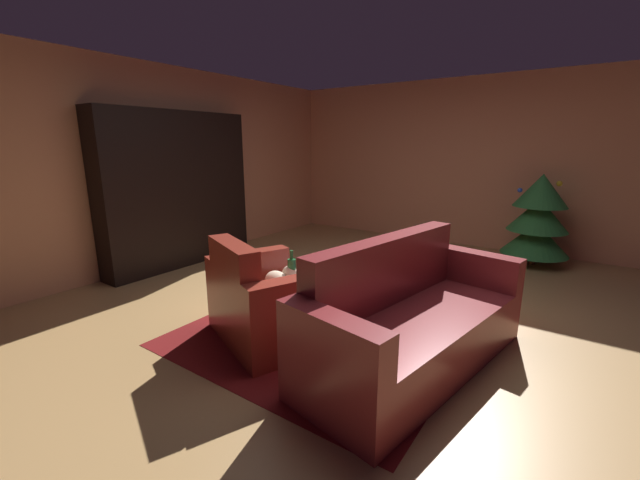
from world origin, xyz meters
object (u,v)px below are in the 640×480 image
(bookshelf_unit, at_px, (187,192))
(couch_red, at_px, (411,323))
(book_stack_on_table, at_px, (321,278))
(coffee_table, at_px, (316,289))
(armchair_red, at_px, (266,304))
(bottle_on_table, at_px, (292,271))
(decorated_tree, at_px, (538,218))

(bookshelf_unit, height_order, couch_red, bookshelf_unit)
(couch_red, xyz_separation_m, book_stack_on_table, (-0.82, 0.01, 0.19))
(coffee_table, bearing_deg, armchair_red, -132.39)
(bookshelf_unit, height_order, armchair_red, bookshelf_unit)
(book_stack_on_table, bearing_deg, bottle_on_table, -152.51)
(coffee_table, height_order, book_stack_on_table, book_stack_on_table)
(book_stack_on_table, relative_size, bottle_on_table, 0.77)
(couch_red, bearing_deg, book_stack_on_table, 179.31)
(book_stack_on_table, bearing_deg, couch_red, -0.69)
(decorated_tree, bearing_deg, couch_red, -97.19)
(bookshelf_unit, bearing_deg, coffee_table, -15.90)
(bookshelf_unit, xyz_separation_m, coffee_table, (2.67, -0.76, -0.57))
(couch_red, relative_size, decorated_tree, 1.71)
(armchair_red, height_order, decorated_tree, decorated_tree)
(couch_red, bearing_deg, armchair_red, -163.75)
(coffee_table, bearing_deg, bottle_on_table, -154.14)
(couch_red, distance_m, book_stack_on_table, 0.84)
(book_stack_on_table, height_order, bottle_on_table, bottle_on_table)
(coffee_table, relative_size, bottle_on_table, 2.55)
(coffee_table, height_order, bottle_on_table, bottle_on_table)
(bottle_on_table, bearing_deg, couch_red, 5.88)
(bookshelf_unit, relative_size, bottle_on_table, 7.05)
(bottle_on_table, bearing_deg, coffee_table, 25.86)
(couch_red, xyz_separation_m, decorated_tree, (0.42, 3.33, 0.32))
(bookshelf_unit, relative_size, decorated_tree, 1.71)
(armchair_red, bearing_deg, bottle_on_table, 65.74)
(decorated_tree, bearing_deg, armchair_red, -113.15)
(bookshelf_unit, distance_m, book_stack_on_table, 2.85)
(book_stack_on_table, xyz_separation_m, bottle_on_table, (-0.23, -0.12, 0.06))
(decorated_tree, bearing_deg, bottle_on_table, -113.07)
(couch_red, relative_size, bottle_on_table, 7.04)
(coffee_table, xyz_separation_m, book_stack_on_table, (0.04, 0.03, 0.10))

